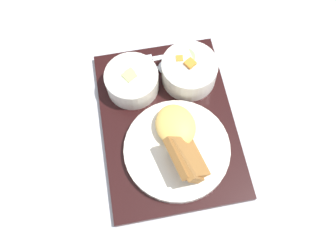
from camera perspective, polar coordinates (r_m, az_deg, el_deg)
ground_plane at (r=0.76m, az=0.00°, el=-1.41°), size 4.00×4.00×0.00m
serving_tray at (r=0.76m, az=0.00°, el=-1.18°), size 0.40×0.31×0.02m
bowl_salad at (r=0.77m, az=3.40°, el=7.25°), size 0.12×0.12×0.07m
bowl_soup at (r=0.76m, az=-5.81°, el=5.66°), size 0.11×0.11×0.06m
plate_main at (r=0.71m, az=1.68°, el=-4.92°), size 0.21×0.21×0.08m
knife at (r=0.82m, az=-3.65°, el=8.94°), size 0.02×0.20×0.01m
spoon at (r=0.80m, az=-2.25°, el=7.39°), size 0.04×0.16×0.01m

